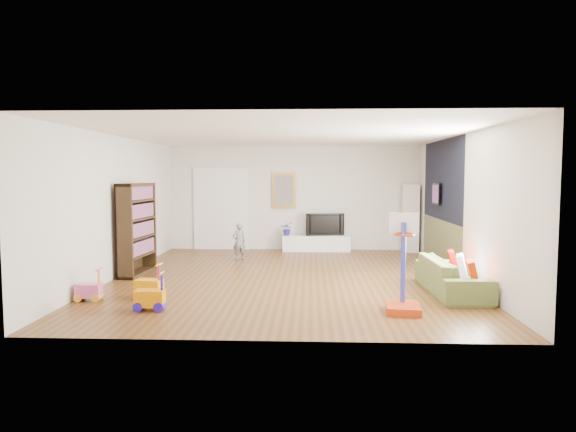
{
  "coord_description": "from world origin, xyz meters",
  "views": [
    {
      "loc": [
        0.43,
        -9.65,
        1.96
      ],
      "look_at": [
        0.0,
        0.4,
        1.15
      ],
      "focal_mm": 32.0,
      "sensor_mm": 36.0,
      "label": 1
    }
  ],
  "objects_px": {
    "sofa": "(452,276)",
    "basketball_hoop": "(404,263)",
    "media_console": "(316,243)",
    "bookshelf": "(137,229)"
  },
  "relations": [
    {
      "from": "sofa",
      "to": "basketball_hoop",
      "type": "relative_size",
      "value": 1.39
    },
    {
      "from": "bookshelf",
      "to": "basketball_hoop",
      "type": "relative_size",
      "value": 1.27
    },
    {
      "from": "sofa",
      "to": "media_console",
      "type": "bearing_deg",
      "value": 23.86
    },
    {
      "from": "sofa",
      "to": "basketball_hoop",
      "type": "height_order",
      "value": "basketball_hoop"
    },
    {
      "from": "media_console",
      "to": "bookshelf",
      "type": "xyz_separation_m",
      "value": [
        -3.57,
        -3.23,
        0.7
      ]
    },
    {
      "from": "basketball_hoop",
      "to": "media_console",
      "type": "bearing_deg",
      "value": 108.11
    },
    {
      "from": "bookshelf",
      "to": "basketball_hoop",
      "type": "height_order",
      "value": "bookshelf"
    },
    {
      "from": "media_console",
      "to": "bookshelf",
      "type": "relative_size",
      "value": 0.96
    },
    {
      "from": "sofa",
      "to": "basketball_hoop",
      "type": "xyz_separation_m",
      "value": [
        -1.02,
        -1.22,
        0.42
      ]
    },
    {
      "from": "media_console",
      "to": "sofa",
      "type": "distance_m",
      "value": 5.12
    }
  ]
}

